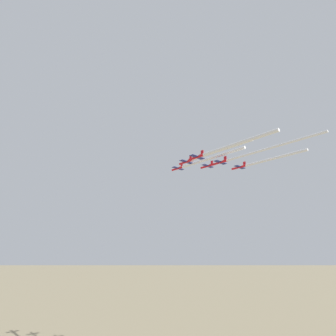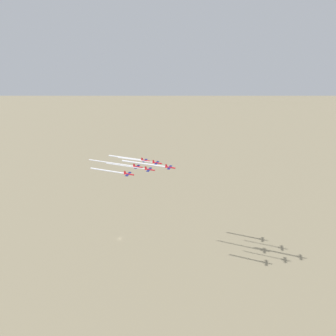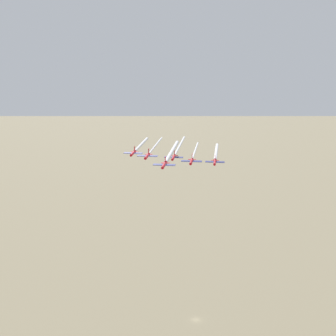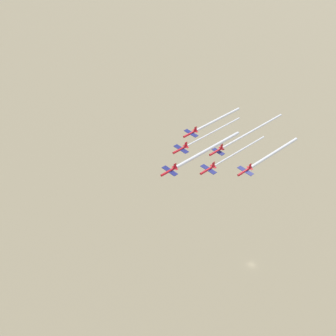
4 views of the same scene
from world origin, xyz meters
name	(u,v)px [view 2 (image 2 of 4)]	position (x,y,z in m)	size (l,w,h in m)	color
ground_plane	(120,239)	(0.00, 0.00, 0.00)	(3000.00, 3000.00, 0.00)	gray
jet_0	(170,167)	(-39.24, 43.02, 95.17)	(7.51, 7.40, 2.79)	red
jet_1	(157,163)	(-33.53, 27.53, 93.44)	(7.51, 7.40, 2.79)	red
jet_2	(149,170)	(-22.93, 40.49, 94.98)	(7.51, 7.40, 2.79)	red
jet_3	(145,161)	(-27.81, 12.05, 90.08)	(7.51, 7.40, 2.79)	red
jet_4	(137,167)	(-17.21, 25.01, 91.56)	(7.51, 7.40, 2.79)	red
jet_5	(129,174)	(-6.62, 37.97, 92.81)	(7.51, 7.40, 2.79)	red
smoke_trail_0	(143,164)	(-21.41, 28.44, 95.13)	(30.63, 25.40, 1.39)	white
smoke_trail_1	(135,160)	(-17.93, 14.78, 93.40)	(25.74, 21.23, 0.73)	white
smoke_trail_2	(125,166)	(-6.56, 27.11, 94.94)	(27.28, 22.48, 0.72)	white
smoke_trail_3	(125,158)	(-12.21, -0.70, 90.04)	(26.13, 21.71, 1.35)	white
smoke_trail_4	(111,163)	(2.24, 9.11, 91.52)	(33.61, 27.73, 0.99)	white
smoke_trail_5	(107,171)	(7.91, 26.09, 92.77)	(23.91, 19.86, 1.21)	white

